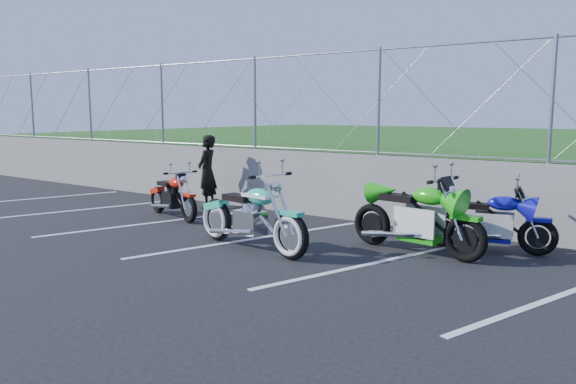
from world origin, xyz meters
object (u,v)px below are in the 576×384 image
Objects in this scene: cruiser_turquoise at (252,219)px; sportbike_blue at (492,224)px; naked_orange at (173,198)px; person_standing at (207,172)px; sportbike_green at (418,221)px.

sportbike_blue is at bearing 43.67° from cruiser_turquoise.
cruiser_turquoise is 1.28× the size of sportbike_blue.
person_standing is (-0.29, 1.28, 0.40)m from naked_orange.
cruiser_turquoise is at bearing 34.64° from person_standing.
naked_orange is 1.00× the size of sportbike_blue.
cruiser_turquoise is at bearing -141.98° from sportbike_green.
cruiser_turquoise reaches higher than sportbike_blue.
naked_orange is at bearing -170.74° from sportbike_green.
cruiser_turquoise is 1.28× the size of naked_orange.
person_standing is at bearing 175.71° from sportbike_green.
cruiser_turquoise is 1.50× the size of person_standing.
cruiser_turquoise is 4.02m from person_standing.
sportbike_blue is at bearing 67.87° from person_standing.
sportbike_blue is (0.87, 0.76, -0.07)m from sportbike_green.
cruiser_turquoise reaches higher than naked_orange.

